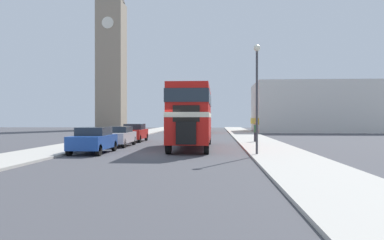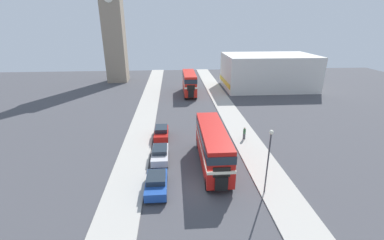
{
  "view_description": "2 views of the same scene",
  "coord_description": "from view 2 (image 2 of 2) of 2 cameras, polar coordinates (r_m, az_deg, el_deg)",
  "views": [
    {
      "loc": [
        3.17,
        -21.3,
        2.04
      ],
      "look_at": [
        1.58,
        3.91,
        1.92
      ],
      "focal_mm": 35.0,
      "sensor_mm": 36.0,
      "label": 1
    },
    {
      "loc": [
        -2.23,
        -19.04,
        13.94
      ],
      "look_at": [
        0.0,
        10.75,
        2.43
      ],
      "focal_mm": 24.0,
      "sensor_mm": 36.0,
      "label": 2
    }
  ],
  "objects": [
    {
      "name": "church_tower",
      "position": [
        66.06,
        -17.56,
        23.59
      ],
      "size": [
        4.85,
        4.85,
        34.94
      ],
      "color": "gray",
      "rests_on": "ground_plane"
    },
    {
      "name": "double_decker_bus",
      "position": [
        25.93,
        4.64,
        -5.33
      ],
      "size": [
        2.47,
        10.24,
        4.07
      ],
      "color": "red",
      "rests_on": "ground_plane"
    },
    {
      "name": "ground_plane",
      "position": [
        23.7,
        2.01,
        -14.97
      ],
      "size": [
        120.0,
        120.0,
        0.0
      ],
      "primitive_type": "plane",
      "color": "#47474C"
    },
    {
      "name": "pedestrian_walking",
      "position": [
        32.66,
        11.57,
        -2.73
      ],
      "size": [
        0.31,
        0.31,
        1.56
      ],
      "color": "#282833",
      "rests_on": "sidewalk_right"
    },
    {
      "name": "car_parked_near",
      "position": [
        23.19,
        -7.91,
        -13.74
      ],
      "size": [
        1.83,
        3.92,
        1.51
      ],
      "color": "#1E479E",
      "rests_on": "ground_plane"
    },
    {
      "name": "street_lamp",
      "position": [
        21.88,
        16.72,
        -7.05
      ],
      "size": [
        0.36,
        0.36,
        5.86
      ],
      "color": "#38383D",
      "rests_on": "sidewalk_right"
    },
    {
      "name": "shop_building_block",
      "position": [
        59.48,
        16.55,
        10.25
      ],
      "size": [
        19.13,
        11.77,
        7.3
      ],
      "color": "silver",
      "rests_on": "ground_plane"
    },
    {
      "name": "bus_distant",
      "position": [
        52.25,
        -0.59,
        8.54
      ],
      "size": [
        2.4,
        9.52,
        4.38
      ],
      "color": "red",
      "rests_on": "ground_plane"
    },
    {
      "name": "sidewalk_right",
      "position": [
        25.21,
        17.89,
        -13.5
      ],
      "size": [
        3.5,
        120.0,
        0.12
      ],
      "color": "#B7B2A8",
      "rests_on": "ground_plane"
    },
    {
      "name": "sidewalk_left",
      "position": [
        23.99,
        -14.83,
        -15.1
      ],
      "size": [
        3.5,
        120.0,
        0.12
      ],
      "color": "#B7B2A8",
      "rests_on": "ground_plane"
    },
    {
      "name": "car_parked_far",
      "position": [
        32.67,
        -6.82,
        -2.82
      ],
      "size": [
        1.72,
        3.96,
        1.54
      ],
      "color": "red",
      "rests_on": "ground_plane"
    },
    {
      "name": "car_parked_mid",
      "position": [
        27.79,
        -7.12,
        -7.44
      ],
      "size": [
        1.72,
        4.09,
        1.44
      ],
      "color": "silver",
      "rests_on": "ground_plane"
    }
  ]
}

